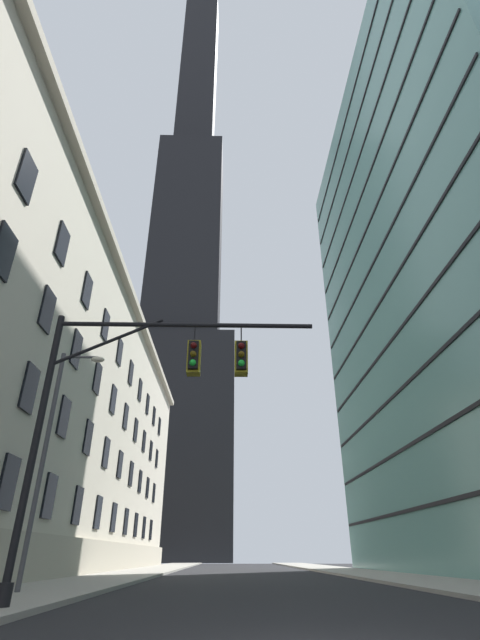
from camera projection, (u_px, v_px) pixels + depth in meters
The scene contains 5 objects.
station_building at pixel (27, 409), 35.99m from camera, with size 14.13×68.20×23.30m.
dark_skyscraper at pixel (185, 285), 125.25m from camera, with size 27.45×27.45×232.40m.
glass_office_midrise at pixel (462, 265), 39.49m from camera, with size 15.48×37.95×47.60m.
traffic_signal_mast at pixel (152, 385), 13.22m from camera, with size 8.05×0.63×7.72m.
street_lamppost at pixel (53, 440), 17.24m from camera, with size 1.82×0.32×8.58m.
Camera 1 is at (-1.52, -7.47, 1.22)m, focal length 25.33 mm.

